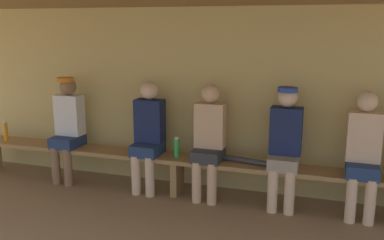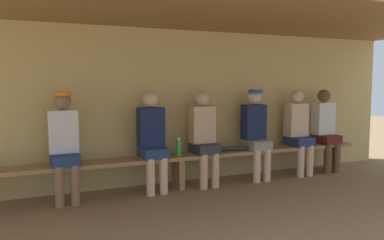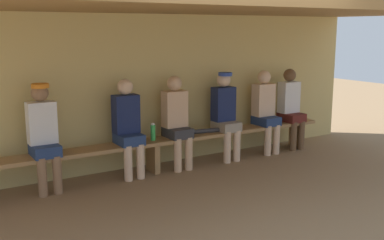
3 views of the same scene
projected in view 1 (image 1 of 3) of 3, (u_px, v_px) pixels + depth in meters
name	position (u px, v px, depth m)	size (l,w,h in m)	color
back_wall	(189.00, 98.00, 5.34)	(8.00, 0.20, 2.20)	tan
bench	(177.00, 163.00, 5.08)	(6.00, 0.36, 0.46)	#9E7547
player_near_post	(285.00, 142.00, 4.63)	(0.34, 0.42, 1.34)	gray
player_shirtless_tan	(209.00, 137.00, 4.89)	(0.34, 0.42, 1.34)	#333338
player_in_white	(68.00, 124.00, 5.46)	(0.34, 0.42, 1.34)	navy
player_middle	(363.00, 150.00, 4.39)	(0.34, 0.42, 1.34)	navy
player_with_sunglasses	(148.00, 132.00, 5.12)	(0.34, 0.42, 1.34)	navy
water_bottle_blue	(6.00, 131.00, 5.73)	(0.06, 0.06, 0.27)	orange
water_bottle_clear	(177.00, 148.00, 5.03)	(0.07, 0.07, 0.24)	green
baseball_bat	(247.00, 161.00, 4.81)	(0.07, 0.07, 0.87)	#333338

